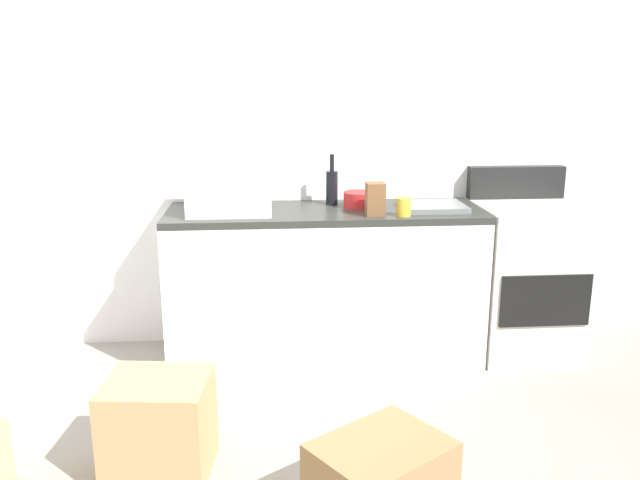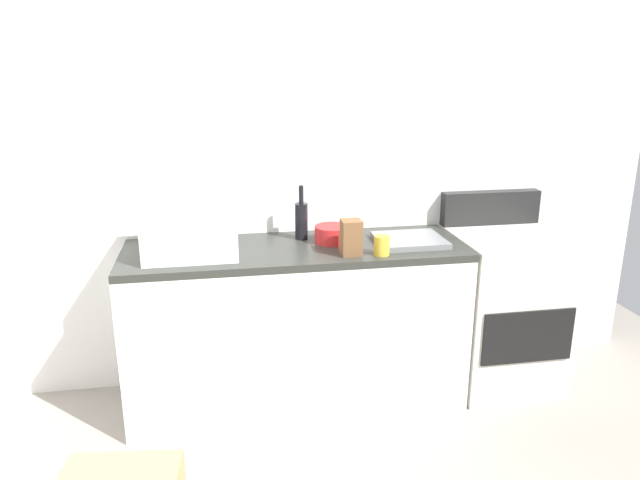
# 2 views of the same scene
# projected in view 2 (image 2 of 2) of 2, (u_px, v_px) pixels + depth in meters

# --- Properties ---
(wall_back) EXTENTS (5.00, 0.10, 2.60)m
(wall_back) POSITION_uv_depth(u_px,v_px,m) (232.00, 163.00, 3.30)
(wall_back) COLOR silver
(wall_back) RESTS_ON ground_plane
(kitchen_counter) EXTENTS (1.80, 0.60, 0.90)m
(kitchen_counter) POSITION_uv_depth(u_px,v_px,m) (296.00, 325.00, 3.26)
(kitchen_counter) COLOR white
(kitchen_counter) RESTS_ON ground_plane
(stove_oven) EXTENTS (0.60, 0.61, 1.10)m
(stove_oven) POSITION_uv_depth(u_px,v_px,m) (502.00, 307.00, 3.46)
(stove_oven) COLOR silver
(stove_oven) RESTS_ON ground_plane
(microwave) EXTENTS (0.46, 0.34, 0.27)m
(microwave) POSITION_uv_depth(u_px,v_px,m) (190.00, 230.00, 2.96)
(microwave) COLOR white
(microwave) RESTS_ON kitchen_counter
(sink_basin) EXTENTS (0.36, 0.32, 0.03)m
(sink_basin) POSITION_uv_depth(u_px,v_px,m) (410.00, 240.00, 3.20)
(sink_basin) COLOR slate
(sink_basin) RESTS_ON kitchen_counter
(wine_bottle) EXTENTS (0.07, 0.07, 0.30)m
(wine_bottle) POSITION_uv_depth(u_px,v_px,m) (301.00, 220.00, 3.24)
(wine_bottle) COLOR black
(wine_bottle) RESTS_ON kitchen_counter
(coffee_mug) EXTENTS (0.08, 0.08, 0.10)m
(coffee_mug) POSITION_uv_depth(u_px,v_px,m) (382.00, 245.00, 2.99)
(coffee_mug) COLOR gold
(coffee_mug) RESTS_ON kitchen_counter
(knife_block) EXTENTS (0.10, 0.10, 0.18)m
(knife_block) POSITION_uv_depth(u_px,v_px,m) (351.00, 237.00, 2.98)
(knife_block) COLOR brown
(knife_block) RESTS_ON kitchen_counter
(mixing_bowl) EXTENTS (0.19, 0.19, 0.09)m
(mixing_bowl) POSITION_uv_depth(u_px,v_px,m) (332.00, 234.00, 3.20)
(mixing_bowl) COLOR red
(mixing_bowl) RESTS_ON kitchen_counter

